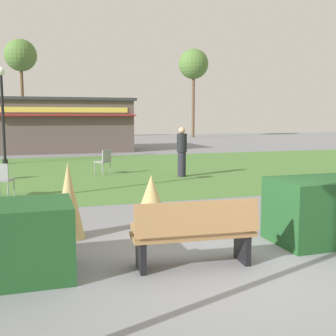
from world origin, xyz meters
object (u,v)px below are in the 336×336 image
Objects in this scene: food_kiosk at (64,125)px; person_strolling at (182,152)px; park_bench at (195,233)px; tree_left_bg at (193,65)px; cafe_chair_east at (2,177)px; tree_center_bg at (21,56)px; cafe_chair_center at (104,160)px; parked_car_west_slot at (11,134)px; lamppost_far at (2,103)px.

food_kiosk reaches higher than person_strolling.
tree_left_bg reaches higher than park_bench.
cafe_chair_east is 0.10× the size of tree_center_bg.
park_bench is 9.51m from cafe_chair_center.
tree_center_bg is at bearing 90.78° from cafe_chair_east.
cafe_chair_east is at bearing -87.24° from parked_car_west_slot.
lamppost_far is at bearing -87.71° from parked_car_west_slot.
person_strolling is (2.44, -1.30, 0.33)m from cafe_chair_center.
parked_car_west_slot is at bearing 102.13° from cafe_chair_center.
person_strolling reaches higher than parked_car_west_slot.
park_bench is 0.21× the size of tree_left_bg.
parked_car_west_slot is 0.51× the size of tree_left_bg.
tree_left_bg is at bearing 43.70° from food_kiosk.
lamppost_far is 6.19m from cafe_chair_center.
tree_left_bg is at bearing 62.62° from cafe_chair_center.
parked_car_west_slot is at bearing -97.51° from tree_center_bg.
food_kiosk is 11.01m from cafe_chair_center.
tree_center_bg reaches higher than cafe_chair_east.
cafe_chair_east and cafe_chair_center have the same top height.
park_bench is 1.95× the size of cafe_chair_east.
tree_center_bg is (-2.74, 14.24, 5.73)m from food_kiosk.
tree_left_bg is at bearing 69.56° from park_bench.
parked_car_west_slot is (-0.60, 15.09, -1.95)m from lamppost_far.
park_bench is 20.48m from food_kiosk.
tree_left_bg reaches higher than lamppost_far.
cafe_chair_center is at bearing -86.03° from food_kiosk.
parked_car_west_slot is (-6.67, 20.96, -0.22)m from person_strolling.
parked_car_west_slot is (-4.22, 19.66, 0.12)m from cafe_chair_center.
tree_center_bg is (-3.31, 34.68, 6.79)m from park_bench.
tree_center_bg is at bearing 82.49° from parked_car_west_slot.
parked_car_west_slot is 17.67m from tree_left_bg.
parked_car_west_slot is at bearing 92.29° from lamppost_far.
tree_left_bg is at bearing 60.50° from cafe_chair_east.
person_strolling is 22.00m from parked_car_west_slot.
person_strolling is (3.20, -12.24, -0.68)m from food_kiosk.
cafe_chair_east is (-2.92, 5.97, 0.05)m from park_bench.
lamppost_far is 4.62× the size of cafe_chair_center.
person_strolling is (2.63, 8.21, 0.38)m from park_bench.
food_kiosk is at bearing 65.80° from lamppost_far.
food_kiosk reaches higher than cafe_chair_center.
tree_left_bg is (16.19, 3.43, 6.19)m from parked_car_west_slot.
food_kiosk is 14.70m from cafe_chair_east.
lamppost_far is (-3.43, 14.07, 2.11)m from park_bench.
tree_center_bg is (-3.50, 25.18, 6.75)m from cafe_chair_center.
park_bench is at bearing -110.44° from tree_left_bg.
lamppost_far reaches higher than cafe_chair_center.
cafe_chair_east is 31.24m from tree_left_bg.
food_kiosk is 12.67m from person_strolling.
lamppost_far reaches higher than cafe_chair_east.
tree_left_bg reaches higher than person_strolling.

